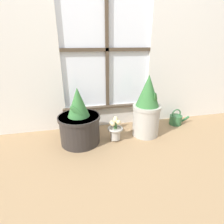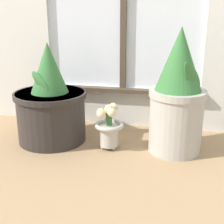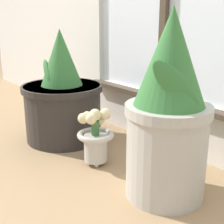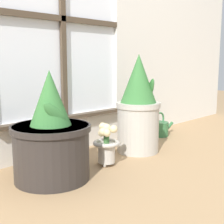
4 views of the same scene
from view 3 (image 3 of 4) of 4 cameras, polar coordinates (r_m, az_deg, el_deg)
The scene contains 4 objects.
ground_plane at distance 1.30m, azimuth -11.14°, elevation -11.98°, with size 10.00×10.00×0.00m, color tan.
potted_plant_left at distance 1.63m, azimuth -9.02°, elevation 2.32°, with size 0.41×0.41×0.57m.
potted_plant_right at distance 1.08m, azimuth 10.24°, elevation -0.35°, with size 0.30×0.30×0.66m.
flower_vase at distance 1.35m, azimuth -3.14°, elevation -4.53°, with size 0.16×0.16×0.25m.
Camera 3 is at (1.03, -0.50, 0.62)m, focal length 50.00 mm.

